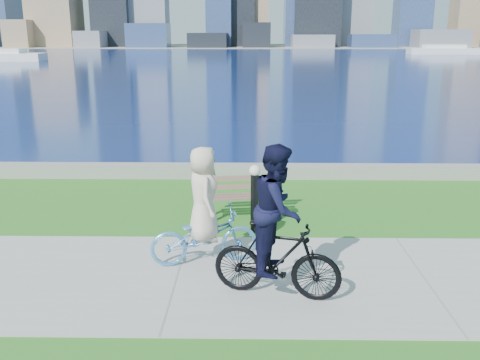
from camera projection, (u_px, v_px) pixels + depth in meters
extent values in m
plane|color=#24641A|center=(425.00, 280.00, 8.58)|extent=(320.00, 320.00, 0.00)
cube|color=#989793|center=(425.00, 280.00, 8.57)|extent=(80.00, 3.50, 0.02)
cube|color=gray|center=(353.00, 172.00, 14.50)|extent=(90.00, 0.50, 0.35)
cube|color=navy|center=(268.00, 58.00, 77.90)|extent=(320.00, 131.00, 0.01)
cube|color=gray|center=(260.00, 47.00, 133.74)|extent=(320.00, 30.00, 0.12)
cube|color=#8B7155|center=(21.00, 34.00, 125.17)|extent=(6.02, 7.19, 6.36)
cube|color=slate|center=(92.00, 39.00, 126.50)|extent=(6.19, 9.46, 3.86)
cube|color=navy|center=(149.00, 36.00, 125.77)|extent=(9.55, 7.81, 5.56)
cube|color=black|center=(208.00, 40.00, 125.51)|extent=(8.99, 9.26, 3.40)
cube|color=black|center=(256.00, 35.00, 125.71)|extent=(6.47, 6.83, 5.74)
cube|color=slate|center=(312.00, 41.00, 124.03)|extent=(9.57, 7.13, 3.00)
cube|color=navy|center=(372.00, 41.00, 124.79)|extent=(10.43, 6.03, 3.13)
cube|color=slate|center=(440.00, 39.00, 124.42)|extent=(11.92, 7.74, 4.19)
cube|color=#8B7155|center=(54.00, 4.00, 128.93)|extent=(10.90, 11.22, 20.29)
cube|color=white|center=(444.00, 51.00, 91.33)|extent=(11.93, 3.41, 1.02)
cube|color=white|center=(444.00, 46.00, 91.12)|extent=(6.82, 2.56, 0.60)
cube|color=black|center=(211.00, 212.00, 11.10)|extent=(0.07, 0.07, 0.47)
cube|color=black|center=(280.00, 209.00, 11.28)|extent=(0.07, 0.07, 0.47)
cube|color=black|center=(210.00, 206.00, 11.46)|extent=(0.07, 0.07, 0.47)
cube|color=black|center=(276.00, 203.00, 11.64)|extent=(0.07, 0.07, 0.47)
cube|color=brown|center=(246.00, 199.00, 11.12)|extent=(1.66, 0.34, 0.04)
cube|color=brown|center=(245.00, 196.00, 11.28)|extent=(1.66, 0.34, 0.04)
cube|color=brown|center=(244.00, 194.00, 11.44)|extent=(1.66, 0.34, 0.04)
cube|color=brown|center=(243.00, 186.00, 11.52)|extent=(1.65, 0.30, 0.12)
cube|color=brown|center=(243.00, 178.00, 11.51)|extent=(1.65, 0.30, 0.12)
cylinder|color=black|center=(254.00, 203.00, 10.49)|extent=(0.15, 0.15, 1.21)
sphere|color=white|center=(255.00, 171.00, 10.32)|extent=(0.22, 0.22, 0.22)
imported|color=#5797D3|center=(204.00, 236.00, 9.05)|extent=(1.04, 1.93, 0.96)
imported|color=silver|center=(203.00, 194.00, 8.85)|extent=(0.68, 0.89, 1.60)
imported|color=black|center=(277.00, 260.00, 7.89)|extent=(1.01, 2.00, 1.16)
imported|color=black|center=(278.00, 209.00, 7.67)|extent=(0.91, 1.05, 1.89)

